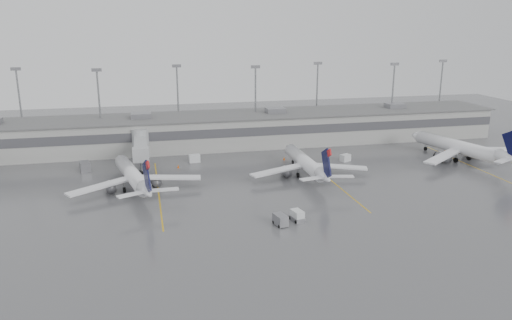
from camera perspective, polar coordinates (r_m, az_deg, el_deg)
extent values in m
plane|color=#4E4E50|center=(78.48, 2.59, -8.18)|extent=(260.00, 260.00, 0.00)
cube|color=#9F9F9A|center=(131.60, -4.12, 3.38)|extent=(150.00, 16.00, 8.00)
cube|color=#47474C|center=(123.62, -3.55, 3.07)|extent=(150.00, 0.15, 2.20)
cube|color=#606060|center=(130.82, -4.16, 5.11)|extent=(152.00, 17.00, 0.30)
cube|color=slate|center=(146.71, 15.62, 6.01)|extent=(5.00, 4.00, 1.30)
cylinder|color=gray|center=(141.73, -25.30, 5.27)|extent=(0.44, 0.44, 20.00)
cube|color=slate|center=(140.55, -25.77, 9.36)|extent=(2.40, 0.50, 0.80)
cylinder|color=gray|center=(131.42, -17.40, 5.36)|extent=(0.44, 0.44, 20.00)
cube|color=slate|center=(130.14, -17.76, 9.78)|extent=(2.40, 0.50, 0.80)
cylinder|color=gray|center=(138.72, -8.89, 6.38)|extent=(0.44, 0.44, 20.00)
cube|color=slate|center=(137.52, -9.07, 10.58)|extent=(2.40, 0.50, 0.80)
cylinder|color=gray|center=(134.27, -0.06, 6.26)|extent=(0.44, 0.44, 20.00)
cube|color=slate|center=(133.02, -0.06, 10.61)|extent=(2.40, 0.50, 0.80)
cylinder|color=gray|center=(146.97, 6.96, 6.95)|extent=(0.44, 0.44, 20.00)
cube|color=slate|center=(145.83, 7.09, 10.92)|extent=(2.40, 0.50, 0.80)
cylinder|color=gray|center=(148.27, 15.29, 6.60)|extent=(0.44, 0.44, 20.00)
cube|color=slate|center=(147.14, 15.58, 10.52)|extent=(2.40, 0.50, 0.80)
cylinder|color=gray|center=(164.80, 20.27, 7.03)|extent=(0.44, 0.44, 20.00)
cube|color=slate|center=(163.78, 20.61, 10.55)|extent=(2.40, 0.50, 0.80)
cylinder|color=#A1A4A6|center=(122.46, -13.05, 1.86)|extent=(4.00, 4.00, 7.00)
cube|color=#A1A4A6|center=(115.95, -13.06, 1.51)|extent=(2.80, 13.00, 2.60)
cube|color=#A1A4A6|center=(108.68, -13.04, 0.58)|extent=(3.40, 2.40, 3.00)
cylinder|color=gray|center=(109.44, -12.94, -0.88)|extent=(0.70, 0.70, 2.80)
cube|color=black|center=(109.73, -12.91, -1.41)|extent=(2.20, 1.20, 0.70)
cube|color=#E3AA0D|center=(98.40, -11.10, -3.48)|extent=(0.25, 40.00, 0.01)
cube|color=#E3AA0D|center=(105.10, 8.33, -2.12)|extent=(0.25, 40.00, 0.01)
cube|color=#E3AA0D|center=(121.89, 23.87, -0.85)|extent=(0.25, 40.00, 0.01)
cylinder|color=white|center=(100.25, -14.00, -1.59)|extent=(7.25, 20.97, 2.84)
cone|color=white|center=(111.39, -15.23, 0.02)|extent=(3.35, 3.20, 2.84)
cone|color=white|center=(88.36, -12.34, -3.54)|extent=(3.79, 5.24, 2.84)
cube|color=white|center=(96.99, -17.48, -2.90)|extent=(11.87, 8.36, 0.33)
cube|color=white|center=(99.40, -9.91, -1.96)|extent=(12.50, 3.66, 0.33)
cube|color=#080A32|center=(87.08, -12.37, -1.92)|extent=(1.42, 5.27, 6.20)
cube|color=red|center=(85.23, -12.28, -0.57)|extent=(0.69, 1.93, 1.80)
cylinder|color=black|center=(108.99, -14.83, -1.61)|extent=(0.51, 0.90, 0.85)
cylinder|color=black|center=(98.83, -14.81, -3.31)|extent=(0.64, 1.11, 1.04)
cylinder|color=black|center=(99.54, -12.57, -3.03)|extent=(0.64, 1.11, 1.04)
cylinder|color=white|center=(106.71, 5.56, -0.18)|extent=(2.89, 20.66, 2.82)
cone|color=white|center=(117.44, 3.80, 1.31)|extent=(2.83, 2.64, 2.82)
cone|color=white|center=(95.33, 7.89, -1.94)|extent=(2.83, 4.70, 2.82)
cube|color=white|center=(102.67, 2.51, -1.19)|extent=(12.36, 6.05, 0.33)
cube|color=white|center=(106.75, 9.34, -0.73)|extent=(12.35, 6.13, 0.33)
cube|color=#080A32|center=(94.14, 8.05, -0.44)|extent=(0.30, 5.29, 6.14)
cube|color=red|center=(92.40, 8.37, 0.82)|extent=(0.29, 1.90, 1.78)
cylinder|color=black|center=(115.10, 4.23, -0.22)|extent=(0.33, 0.85, 0.84)
cylinder|color=black|center=(105.06, 4.82, -1.72)|extent=(0.43, 1.03, 1.03)
cylinder|color=black|center=(106.27, 6.85, -1.58)|extent=(0.43, 1.03, 1.03)
cylinder|color=white|center=(127.10, 21.93, 1.45)|extent=(8.77, 23.13, 3.15)
cone|color=white|center=(135.66, 17.83, 2.66)|extent=(3.78, 3.62, 3.15)
cone|color=white|center=(118.71, 26.97, 0.16)|extent=(4.35, 5.86, 3.15)
cube|color=white|center=(120.02, 20.62, 0.39)|extent=(12.97, 9.60, 0.37)
cube|color=white|center=(131.09, 24.97, 1.14)|extent=(13.78, 3.59, 0.37)
cylinder|color=black|center=(133.84, 18.80, 1.23)|extent=(0.59, 1.01, 0.94)
cylinder|color=black|center=(124.75, 21.86, -0.01)|extent=(0.74, 1.23, 1.15)
cylinder|color=black|center=(128.05, 23.16, 0.23)|extent=(0.74, 1.23, 1.15)
cube|color=silver|center=(82.44, 4.73, -6.35)|extent=(1.99, 2.66, 1.79)
cube|color=slate|center=(82.65, 4.73, -6.70)|extent=(2.27, 3.10, 0.70)
cylinder|color=black|center=(83.10, 3.90, -6.61)|extent=(0.34, 0.59, 0.56)
cylinder|color=black|center=(83.85, 4.85, -6.42)|extent=(0.34, 0.59, 0.56)
cylinder|color=black|center=(81.50, 4.59, -7.08)|extent=(0.34, 0.59, 0.56)
cylinder|color=black|center=(82.27, 5.56, -6.88)|extent=(0.34, 0.59, 0.56)
cube|color=slate|center=(80.50, 2.80, -6.83)|extent=(2.16, 3.06, 1.69)
cylinder|color=black|center=(81.25, 2.03, -7.11)|extent=(0.34, 0.59, 0.56)
cylinder|color=black|center=(80.26, 3.58, -7.42)|extent=(0.34, 0.59, 0.56)
cube|color=silver|center=(116.91, -7.05, 0.18)|extent=(2.62, 1.85, 1.77)
cube|color=silver|center=(118.71, 10.18, 0.25)|extent=(2.69, 2.31, 1.61)
cube|color=slate|center=(115.23, -18.97, -0.71)|extent=(2.77, 3.69, 2.07)
cone|color=#F55A05|center=(112.80, -8.89, -0.72)|extent=(0.47, 0.47, 0.75)
cone|color=#F55A05|center=(118.15, 3.24, 0.19)|extent=(0.49, 0.49, 0.79)
cone|color=#F55A05|center=(133.70, 20.80, 0.97)|extent=(0.40, 0.40, 0.64)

